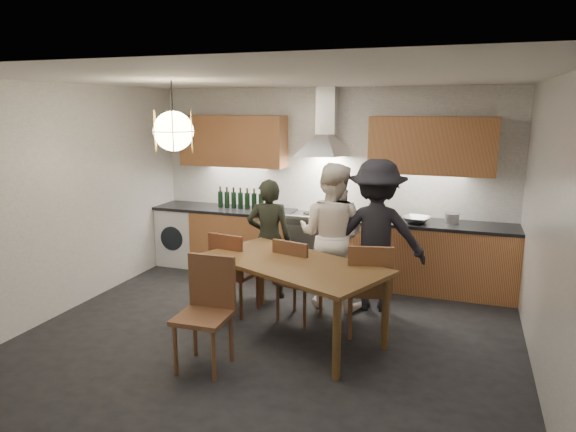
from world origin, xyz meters
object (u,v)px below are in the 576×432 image
(dining_table, at_px, (293,271))
(chair_back_left, at_px, (231,268))
(wine_bottles, at_px, (240,198))
(chair_front, at_px, (207,304))
(person_mid, at_px, (331,235))
(mixing_bowl, at_px, (416,220))
(person_left, at_px, (269,239))
(stock_pot, at_px, (452,219))
(person_right, at_px, (376,235))

(dining_table, relative_size, chair_back_left, 2.19)
(dining_table, height_order, wine_bottles, wine_bottles)
(chair_front, xyz_separation_m, wine_bottles, (-0.90, 2.72, 0.47))
(person_mid, bearing_deg, mixing_bowl, -129.36)
(person_left, xyz_separation_m, person_mid, (0.79, -0.01, 0.11))
(chair_front, height_order, stock_pot, stock_pot)
(chair_front, bearing_deg, person_left, 91.02)
(person_right, height_order, mixing_bowl, person_right)
(chair_front, bearing_deg, stock_pot, 51.49)
(stock_pot, xyz_separation_m, wine_bottles, (-2.91, -0.00, 0.09))
(chair_back_left, distance_m, mixing_bowl, 2.42)
(person_mid, bearing_deg, chair_front, 76.54)
(chair_front, xyz_separation_m, person_right, (1.21, 1.86, 0.30))
(person_left, bearing_deg, dining_table, 109.03)
(dining_table, distance_m, chair_front, 0.99)
(chair_back_left, relative_size, person_right, 0.55)
(person_left, relative_size, person_mid, 0.87)
(person_right, xyz_separation_m, mixing_bowl, (0.38, 0.74, 0.06))
(dining_table, bearing_deg, wine_bottles, 150.56)
(chair_front, xyz_separation_m, stock_pot, (2.01, 2.72, 0.38))
(person_right, relative_size, wine_bottles, 2.48)
(person_right, bearing_deg, chair_back_left, 18.20)
(person_left, bearing_deg, stock_pot, -170.43)
(dining_table, distance_m, person_left, 1.17)
(person_mid, relative_size, stock_pot, 9.75)
(person_mid, distance_m, wine_bottles, 1.86)
(dining_table, xyz_separation_m, chair_back_left, (-0.84, 0.30, -0.15))
(chair_back_left, xyz_separation_m, stock_pot, (2.30, 1.61, 0.41))
(person_mid, bearing_deg, person_right, -163.11)
(mixing_bowl, height_order, wine_bottles, wine_bottles)
(dining_table, height_order, person_left, person_left)
(dining_table, relative_size, person_mid, 1.24)
(chair_front, distance_m, person_mid, 1.93)
(person_left, bearing_deg, mixing_bowl, -168.68)
(chair_front, xyz_separation_m, mixing_bowl, (1.59, 2.60, 0.36))
(person_left, distance_m, mixing_bowl, 1.88)
(chair_back_left, bearing_deg, mixing_bowl, -132.86)
(person_mid, xyz_separation_m, stock_pot, (1.32, 0.95, 0.10))
(chair_front, height_order, wine_bottles, wine_bottles)
(person_left, height_order, person_mid, person_mid)
(chair_back_left, distance_m, person_mid, 1.23)
(chair_back_left, xyz_separation_m, person_mid, (0.99, 0.66, 0.30))
(mixing_bowl, bearing_deg, chair_front, -121.48)
(person_mid, xyz_separation_m, person_right, (0.51, 0.08, 0.02))
(dining_table, bearing_deg, mixing_bowl, 83.21)
(person_mid, distance_m, person_right, 0.52)
(person_left, bearing_deg, person_right, 168.63)
(dining_table, bearing_deg, chair_back_left, -176.58)
(chair_back_left, distance_m, chair_front, 1.15)
(person_right, distance_m, stock_pot, 1.18)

